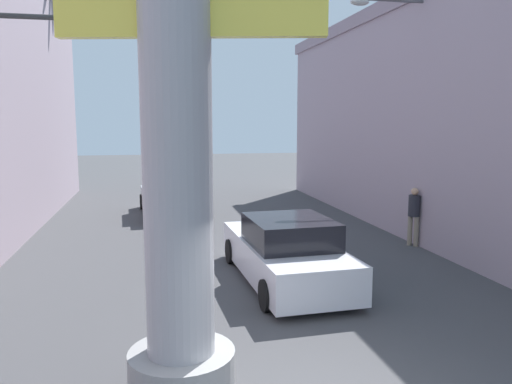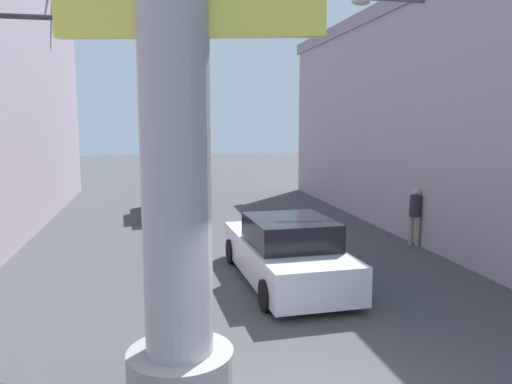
{
  "view_description": "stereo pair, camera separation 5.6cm",
  "coord_description": "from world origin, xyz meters",
  "px_view_note": "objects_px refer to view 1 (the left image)",
  "views": [
    {
      "loc": [
        -2.07,
        -5.07,
        3.71
      ],
      "look_at": [
        0.0,
        4.74,
        2.3
      ],
      "focal_mm": 35.0,
      "sensor_mm": 36.0,
      "label": 1
    },
    {
      "loc": [
        -2.01,
        -5.08,
        3.71
      ],
      "look_at": [
        0.0,
        4.74,
        2.3
      ],
      "focal_mm": 35.0,
      "sensor_mm": 36.0,
      "label": 2
    }
  ],
  "objects_px": {
    "neon_sign_pole": "(175,49)",
    "traffic_light_mast": "(24,103)",
    "car_far": "(166,196)",
    "pedestrian_mid_right": "(414,212)",
    "street_lamp": "(413,98)",
    "car_lead": "(286,252)",
    "palm_tree_far_left": "(43,66)"
  },
  "relations": [
    {
      "from": "neon_sign_pole",
      "to": "street_lamp",
      "type": "relative_size",
      "value": 1.41
    },
    {
      "from": "traffic_light_mast",
      "to": "palm_tree_far_left",
      "type": "height_order",
      "value": "palm_tree_far_left"
    },
    {
      "from": "street_lamp",
      "to": "car_far",
      "type": "distance_m",
      "value": 10.29
    },
    {
      "from": "street_lamp",
      "to": "traffic_light_mast",
      "type": "distance_m",
      "value": 10.57
    },
    {
      "from": "car_lead",
      "to": "palm_tree_far_left",
      "type": "distance_m",
      "value": 14.9
    },
    {
      "from": "traffic_light_mast",
      "to": "palm_tree_far_left",
      "type": "relative_size",
      "value": 0.61
    },
    {
      "from": "traffic_light_mast",
      "to": "pedestrian_mid_right",
      "type": "distance_m",
      "value": 10.91
    },
    {
      "from": "car_far",
      "to": "pedestrian_mid_right",
      "type": "xyz_separation_m",
      "value": [
        7.11,
        -6.79,
        0.3
      ]
    },
    {
      "from": "street_lamp",
      "to": "traffic_light_mast",
      "type": "bearing_deg",
      "value": -160.43
    },
    {
      "from": "street_lamp",
      "to": "palm_tree_far_left",
      "type": "height_order",
      "value": "palm_tree_far_left"
    },
    {
      "from": "traffic_light_mast",
      "to": "car_far",
      "type": "xyz_separation_m",
      "value": [
        2.86,
        10.02,
        -3.32
      ]
    },
    {
      "from": "car_lead",
      "to": "pedestrian_mid_right",
      "type": "bearing_deg",
      "value": 28.2
    },
    {
      "from": "street_lamp",
      "to": "pedestrian_mid_right",
      "type": "relative_size",
      "value": 4.14
    },
    {
      "from": "street_lamp",
      "to": "neon_sign_pole",
      "type": "bearing_deg",
      "value": -134.68
    },
    {
      "from": "street_lamp",
      "to": "car_lead",
      "type": "relative_size",
      "value": 1.44
    },
    {
      "from": "neon_sign_pole",
      "to": "street_lamp",
      "type": "bearing_deg",
      "value": 45.32
    },
    {
      "from": "neon_sign_pole",
      "to": "traffic_light_mast",
      "type": "xyz_separation_m",
      "value": [
        -2.63,
        3.86,
        -0.54
      ]
    },
    {
      "from": "car_lead",
      "to": "car_far",
      "type": "height_order",
      "value": "same"
    },
    {
      "from": "palm_tree_far_left",
      "to": "pedestrian_mid_right",
      "type": "bearing_deg",
      "value": -37.95
    },
    {
      "from": "street_lamp",
      "to": "pedestrian_mid_right",
      "type": "xyz_separation_m",
      "value": [
        0.02,
        -0.31,
        -3.38
      ]
    },
    {
      "from": "traffic_light_mast",
      "to": "car_lead",
      "type": "height_order",
      "value": "traffic_light_mast"
    },
    {
      "from": "car_lead",
      "to": "palm_tree_far_left",
      "type": "height_order",
      "value": "palm_tree_far_left"
    },
    {
      "from": "car_lead",
      "to": "pedestrian_mid_right",
      "type": "distance_m",
      "value": 5.3
    },
    {
      "from": "neon_sign_pole",
      "to": "street_lamp",
      "type": "xyz_separation_m",
      "value": [
        7.32,
        7.4,
        -0.18
      ]
    },
    {
      "from": "pedestrian_mid_right",
      "to": "street_lamp",
      "type": "bearing_deg",
      "value": 93.23
    },
    {
      "from": "pedestrian_mid_right",
      "to": "car_far",
      "type": "bearing_deg",
      "value": 136.33
    },
    {
      "from": "neon_sign_pole",
      "to": "pedestrian_mid_right",
      "type": "distance_m",
      "value": 10.81
    },
    {
      "from": "palm_tree_far_left",
      "to": "street_lamp",
      "type": "bearing_deg",
      "value": -37.06
    },
    {
      "from": "traffic_light_mast",
      "to": "car_far",
      "type": "bearing_deg",
      "value": 74.08
    },
    {
      "from": "neon_sign_pole",
      "to": "pedestrian_mid_right",
      "type": "bearing_deg",
      "value": 44.03
    },
    {
      "from": "street_lamp",
      "to": "traffic_light_mast",
      "type": "height_order",
      "value": "street_lamp"
    },
    {
      "from": "car_lead",
      "to": "palm_tree_far_left",
      "type": "bearing_deg",
      "value": 121.7
    }
  ]
}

